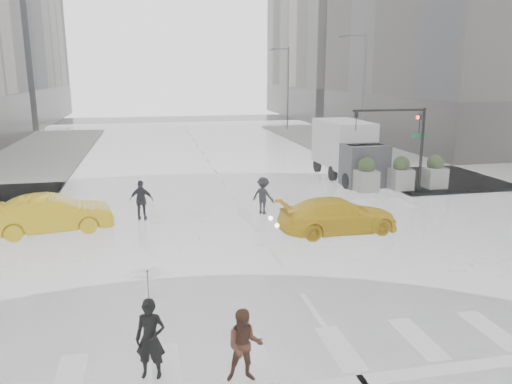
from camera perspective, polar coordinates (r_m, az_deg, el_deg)
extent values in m
plane|color=black|center=(17.51, 2.30, -7.50)|extent=(120.00, 120.00, 0.00)
cube|color=slate|center=(41.31, 22.99, 3.77)|extent=(35.00, 35.00, 0.15)
cube|color=#302D2B|center=(54.28, 25.79, 7.84)|extent=(26.05, 26.05, 4.40)
cube|color=#302D2B|center=(79.19, 12.84, 10.18)|extent=(26.05, 26.05, 4.40)
cylinder|color=black|center=(27.98, 18.39, 4.53)|extent=(0.16, 0.16, 4.50)
cylinder|color=black|center=(26.79, 14.99, 9.02)|extent=(4.00, 0.12, 0.12)
imported|color=black|center=(27.68, 18.16, 7.48)|extent=(0.16, 0.20, 1.00)
imported|color=black|center=(26.07, 11.36, 8.00)|extent=(0.16, 0.20, 1.00)
sphere|color=#FF190C|center=(27.61, 18.03, 8.11)|extent=(0.20, 0.20, 0.20)
cube|color=#0E6231|center=(28.14, 18.20, 6.13)|extent=(0.90, 0.03, 0.22)
cylinder|color=#59595B|center=(37.09, 12.16, 10.43)|extent=(0.20, 0.20, 9.00)
cylinder|color=#59595B|center=(36.78, 11.16, 17.17)|extent=(1.80, 0.12, 0.12)
cube|color=#59595B|center=(36.43, 9.79, 17.10)|extent=(0.50, 0.22, 0.15)
cylinder|color=#59595B|center=(55.93, 3.65, 11.61)|extent=(0.20, 0.20, 9.00)
cylinder|color=#59595B|center=(55.73, 2.79, 16.04)|extent=(1.80, 0.12, 0.12)
cube|color=#59595B|center=(55.50, 1.86, 15.96)|extent=(0.50, 0.22, 0.15)
cube|color=slate|center=(27.05, 12.44, 1.27)|extent=(1.10, 1.10, 1.10)
sphere|color=black|center=(26.89, 12.52, 2.94)|extent=(0.90, 0.90, 0.90)
cube|color=slate|center=(27.93, 16.18, 1.43)|extent=(1.10, 1.10, 1.10)
sphere|color=black|center=(27.78, 16.29, 3.04)|extent=(0.90, 0.90, 0.90)
cube|color=slate|center=(28.92, 19.68, 1.57)|extent=(1.10, 1.10, 1.10)
sphere|color=black|center=(28.78, 19.80, 3.13)|extent=(0.90, 0.90, 0.90)
imported|color=black|center=(11.02, -11.96, -16.11)|extent=(0.73, 0.57, 1.75)
imported|color=black|center=(10.52, -12.26, -10.80)|extent=(1.19, 1.20, 0.88)
imported|color=#442518|center=(10.73, -1.31, -17.15)|extent=(0.84, 0.70, 1.59)
imported|color=black|center=(22.18, -12.94, -0.92)|extent=(1.13, 0.81, 1.76)
imported|color=black|center=(22.57, 0.84, -0.42)|extent=(1.21, 1.20, 1.69)
imported|color=#E8B70C|center=(21.54, -22.28, -2.37)|extent=(4.83, 2.37, 1.52)
imported|color=#E8B70C|center=(20.22, 9.36, -2.68)|extent=(4.35, 2.15, 1.40)
cube|color=silver|center=(31.18, 9.92, 5.53)|extent=(2.43, 4.65, 2.73)
cube|color=#303136|center=(28.37, 12.28, 3.00)|extent=(2.32, 1.82, 2.32)
cube|color=black|center=(28.25, 12.35, 4.41)|extent=(2.02, 0.91, 0.91)
cylinder|color=black|center=(27.92, 10.38, 1.23)|extent=(0.28, 0.91, 0.91)
cylinder|color=black|center=(28.79, 14.29, 1.40)|extent=(0.28, 0.91, 0.91)
cylinder|color=black|center=(29.95, 8.77, 2.11)|extent=(0.28, 0.91, 0.91)
cylinder|color=black|center=(30.76, 12.47, 2.25)|extent=(0.28, 0.91, 0.91)
cylinder|color=black|center=(32.56, 7.02, 3.08)|extent=(0.28, 0.91, 0.91)
cylinder|color=black|center=(33.30, 10.48, 3.19)|extent=(0.28, 0.91, 0.91)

